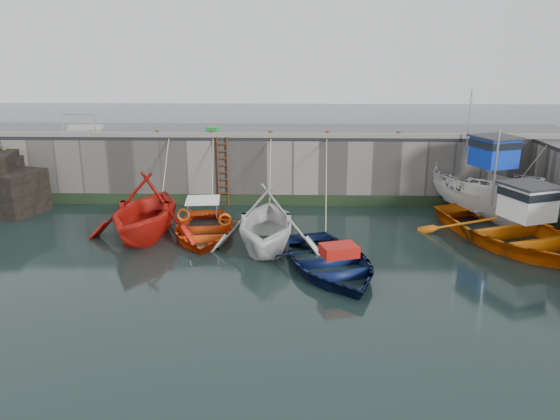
{
  "coord_description": "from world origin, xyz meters",
  "views": [
    {
      "loc": [
        1.32,
        -14.54,
        6.99
      ],
      "look_at": [
        0.77,
        5.1,
        1.2
      ],
      "focal_mm": 35.0,
      "sensor_mm": 36.0,
      "label": 1
    }
  ],
  "objects_px": {
    "boat_near_blue": "(203,235)",
    "boat_far_white": "(481,191)",
    "boat_near_navy": "(329,270)",
    "bollard_d": "(328,134)",
    "bollard_b": "(212,134)",
    "boat_near_blacktrim": "(266,247)",
    "bollard_a": "(157,133)",
    "bollard_c": "(271,134)",
    "fish_crate": "(213,130)",
    "boat_near_white": "(147,236)",
    "boat_far_orange": "(512,231)",
    "ladder": "(223,172)",
    "bollard_e": "(398,134)"
  },
  "relations": [
    {
      "from": "bollard_e",
      "to": "boat_near_blacktrim",
      "type": "bearing_deg",
      "value": -133.77
    },
    {
      "from": "fish_crate",
      "to": "bollard_a",
      "type": "xyz_separation_m",
      "value": [
        -2.41,
        -1.02,
        -0.01
      ]
    },
    {
      "from": "ladder",
      "to": "bollard_e",
      "type": "height_order",
      "value": "bollard_e"
    },
    {
      "from": "boat_near_navy",
      "to": "bollard_e",
      "type": "distance_m",
      "value": 9.39
    },
    {
      "from": "fish_crate",
      "to": "boat_near_navy",
      "type": "bearing_deg",
      "value": -39.44
    },
    {
      "from": "boat_near_blue",
      "to": "boat_near_navy",
      "type": "xyz_separation_m",
      "value": [
        4.73,
        -3.4,
        0.0
      ]
    },
    {
      "from": "bollard_a",
      "to": "bollard_c",
      "type": "relative_size",
      "value": 1.0
    },
    {
      "from": "boat_near_white",
      "to": "fish_crate",
      "type": "xyz_separation_m",
      "value": [
        1.85,
        5.87,
        3.31
      ]
    },
    {
      "from": "bollard_b",
      "to": "boat_near_blue",
      "type": "bearing_deg",
      "value": -86.88
    },
    {
      "from": "bollard_d",
      "to": "boat_near_blue",
      "type": "bearing_deg",
      "value": -137.25
    },
    {
      "from": "bollard_c",
      "to": "ladder",
      "type": "bearing_deg",
      "value": -171.33
    },
    {
      "from": "boat_near_blacktrim",
      "to": "boat_far_white",
      "type": "bearing_deg",
      "value": 25.48
    },
    {
      "from": "ladder",
      "to": "bollard_e",
      "type": "distance_m",
      "value": 8.19
    },
    {
      "from": "boat_near_blacktrim",
      "to": "bollard_a",
      "type": "height_order",
      "value": "bollard_a"
    },
    {
      "from": "boat_near_white",
      "to": "boat_far_orange",
      "type": "xyz_separation_m",
      "value": [
        13.91,
        -0.39,
        0.48
      ]
    },
    {
      "from": "boat_near_blacktrim",
      "to": "bollard_b",
      "type": "distance_m",
      "value": 7.36
    },
    {
      "from": "boat_near_navy",
      "to": "boat_far_orange",
      "type": "height_order",
      "value": "boat_far_orange"
    },
    {
      "from": "boat_near_white",
      "to": "boat_near_blue",
      "type": "distance_m",
      "value": 2.21
    },
    {
      "from": "boat_far_white",
      "to": "boat_far_orange",
      "type": "xyz_separation_m",
      "value": [
        0.06,
        -3.61,
        -0.63
      ]
    },
    {
      "from": "boat_near_blue",
      "to": "boat_far_white",
      "type": "height_order",
      "value": "boat_far_white"
    },
    {
      "from": "boat_near_navy",
      "to": "bollard_b",
      "type": "height_order",
      "value": "bollard_b"
    },
    {
      "from": "bollard_c",
      "to": "boat_far_white",
      "type": "bearing_deg",
      "value": -10.0
    },
    {
      "from": "boat_near_blue",
      "to": "bollard_d",
      "type": "height_order",
      "value": "bollard_d"
    },
    {
      "from": "boat_far_orange",
      "to": "bollard_c",
      "type": "relative_size",
      "value": 30.66
    },
    {
      "from": "boat_near_white",
      "to": "boat_near_blacktrim",
      "type": "relative_size",
      "value": 1.06
    },
    {
      "from": "boat_near_white",
      "to": "bollard_c",
      "type": "bearing_deg",
      "value": 50.01
    },
    {
      "from": "boat_near_blue",
      "to": "bollard_b",
      "type": "distance_m",
      "value": 5.72
    },
    {
      "from": "boat_near_blacktrim",
      "to": "bollard_c",
      "type": "xyz_separation_m",
      "value": [
        -0.09,
        5.96,
        3.3
      ]
    },
    {
      "from": "fish_crate",
      "to": "bollard_a",
      "type": "relative_size",
      "value": 2.1
    },
    {
      "from": "boat_near_white",
      "to": "boat_near_navy",
      "type": "distance_m",
      "value": 7.65
    },
    {
      "from": "bollard_d",
      "to": "boat_near_blacktrim",
      "type": "bearing_deg",
      "value": -112.85
    },
    {
      "from": "bollard_b",
      "to": "bollard_d",
      "type": "bearing_deg",
      "value": 0.0
    },
    {
      "from": "ladder",
      "to": "bollard_b",
      "type": "height_order",
      "value": "bollard_b"
    },
    {
      "from": "boat_near_white",
      "to": "bollard_a",
      "type": "height_order",
      "value": "bollard_a"
    },
    {
      "from": "boat_far_orange",
      "to": "bollard_a",
      "type": "height_order",
      "value": "boat_far_orange"
    },
    {
      "from": "boat_near_blue",
      "to": "boat_far_orange",
      "type": "height_order",
      "value": "boat_far_orange"
    },
    {
      "from": "bollard_b",
      "to": "bollard_c",
      "type": "distance_m",
      "value": 2.7
    },
    {
      "from": "ladder",
      "to": "boat_far_white",
      "type": "xyz_separation_m",
      "value": [
        11.4,
        -1.29,
        -0.48
      ]
    },
    {
      "from": "bollard_c",
      "to": "bollard_d",
      "type": "distance_m",
      "value": 2.6
    },
    {
      "from": "boat_near_navy",
      "to": "bollard_e",
      "type": "height_order",
      "value": "bollard_e"
    },
    {
      "from": "boat_far_orange",
      "to": "bollard_d",
      "type": "bearing_deg",
      "value": 120.57
    },
    {
      "from": "bollard_a",
      "to": "boat_near_blacktrim",
      "type": "bearing_deg",
      "value": -48.43
    },
    {
      "from": "boat_near_blacktrim",
      "to": "bollard_a",
      "type": "bearing_deg",
      "value": 131.59
    },
    {
      "from": "boat_far_orange",
      "to": "fish_crate",
      "type": "height_order",
      "value": "boat_far_orange"
    },
    {
      "from": "ladder",
      "to": "bollard_c",
      "type": "bearing_deg",
      "value": 8.67
    },
    {
      "from": "boat_near_white",
      "to": "boat_near_blacktrim",
      "type": "distance_m",
      "value": 4.87
    },
    {
      "from": "boat_near_navy",
      "to": "bollard_d",
      "type": "relative_size",
      "value": 19.17
    },
    {
      "from": "bollard_a",
      "to": "boat_near_navy",
      "type": "bearing_deg",
      "value": -47.12
    },
    {
      "from": "boat_near_blue",
      "to": "boat_far_orange",
      "type": "relative_size",
      "value": 0.57
    },
    {
      "from": "boat_near_blacktrim",
      "to": "bollard_b",
      "type": "height_order",
      "value": "bollard_b"
    }
  ]
}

